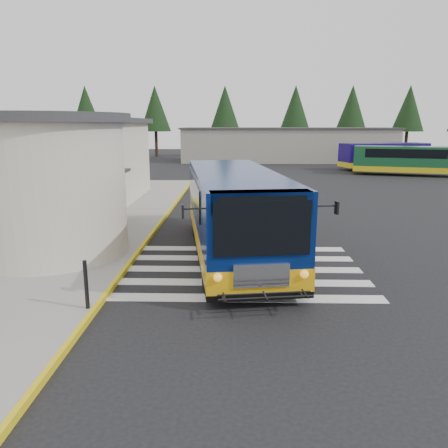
{
  "coord_description": "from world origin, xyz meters",
  "views": [
    {
      "loc": [
        -0.59,
        -14.24,
        4.58
      ],
      "look_at": [
        -0.92,
        -0.5,
        1.44
      ],
      "focal_mm": 35.0,
      "sensor_mm": 36.0,
      "label": 1
    }
  ],
  "objects_px": {
    "far_bus_b": "(404,159)",
    "bollard": "(86,285)",
    "far_bus_a": "(384,155)",
    "transit_bus": "(235,216)"
  },
  "relations": [
    {
      "from": "bollard",
      "to": "transit_bus",
      "type": "bearing_deg",
      "value": 54.87
    },
    {
      "from": "transit_bus",
      "to": "far_bus_a",
      "type": "xyz_separation_m",
      "value": [
        15.38,
        30.65,
        0.09
      ]
    },
    {
      "from": "transit_bus",
      "to": "far_bus_b",
      "type": "xyz_separation_m",
      "value": [
        15.51,
        25.56,
        0.05
      ]
    },
    {
      "from": "far_bus_a",
      "to": "transit_bus",
      "type": "bearing_deg",
      "value": 138.51
    },
    {
      "from": "transit_bus",
      "to": "bollard",
      "type": "distance_m",
      "value": 6.33
    },
    {
      "from": "far_bus_b",
      "to": "bollard",
      "type": "bearing_deg",
      "value": 164.11
    },
    {
      "from": "far_bus_a",
      "to": "far_bus_b",
      "type": "xyz_separation_m",
      "value": [
        0.13,
        -5.09,
        -0.04
      ]
    },
    {
      "from": "bollard",
      "to": "far_bus_b",
      "type": "xyz_separation_m",
      "value": [
        19.13,
        30.7,
        0.71
      ]
    },
    {
      "from": "far_bus_a",
      "to": "far_bus_b",
      "type": "distance_m",
      "value": 5.09
    },
    {
      "from": "far_bus_a",
      "to": "far_bus_b",
      "type": "bearing_deg",
      "value": 166.61
    }
  ]
}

